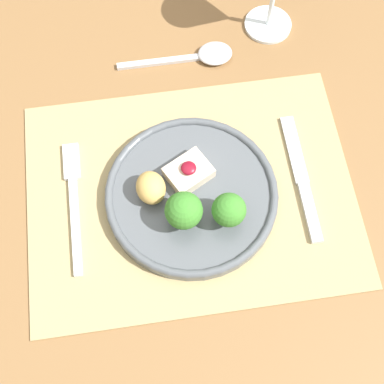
% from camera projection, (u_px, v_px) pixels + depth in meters
% --- Properties ---
extents(ground_plane, '(8.00, 8.00, 0.00)m').
position_uv_depth(ground_plane, '(191.00, 301.00, 1.49)').
color(ground_plane, gray).
extents(dining_table, '(1.42, 1.05, 0.76)m').
position_uv_depth(dining_table, '(191.00, 215.00, 0.87)').
color(dining_table, brown).
rests_on(dining_table, ground_plane).
extents(placemat, '(0.48, 0.36, 0.00)m').
position_uv_depth(placemat, '(191.00, 193.00, 0.78)').
color(placemat, '#9E895B').
rests_on(placemat, dining_table).
extents(dinner_plate, '(0.25, 0.25, 0.08)m').
position_uv_depth(dinner_plate, '(192.00, 195.00, 0.76)').
color(dinner_plate, '#4C5156').
rests_on(dinner_plate, placemat).
extents(fork, '(0.02, 0.21, 0.01)m').
position_uv_depth(fork, '(74.00, 197.00, 0.78)').
color(fork, silver).
rests_on(fork, placemat).
extents(knife, '(0.02, 0.21, 0.01)m').
position_uv_depth(knife, '(303.00, 185.00, 0.78)').
color(knife, silver).
rests_on(knife, placemat).
extents(spoon, '(0.19, 0.05, 0.02)m').
position_uv_depth(spoon, '(205.00, 55.00, 0.88)').
color(spoon, silver).
rests_on(spoon, dining_table).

